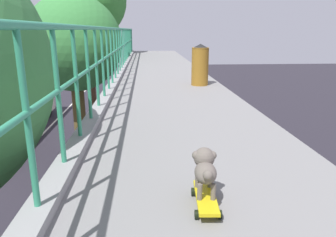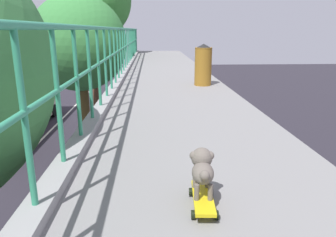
% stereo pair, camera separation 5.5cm
% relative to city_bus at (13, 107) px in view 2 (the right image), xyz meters
% --- Properties ---
extents(city_bus, '(2.53, 11.95, 3.18)m').
position_rel_city_bus_xyz_m(city_bus, '(0.00, 0.00, 0.00)').
color(city_bus, beige).
rests_on(city_bus, ground).
extents(roadside_tree_far, '(4.07, 4.07, 7.91)m').
position_rel_city_bus_xyz_m(roadside_tree_far, '(5.57, -5.69, 4.00)').
color(roadside_tree_far, '#4F4020').
rests_on(roadside_tree_far, ground).
extents(roadside_tree_farthest, '(4.10, 4.10, 9.84)m').
position_rel_city_bus_xyz_m(roadside_tree_farthest, '(5.62, -2.33, 5.99)').
color(roadside_tree_farthest, brown).
rests_on(roadside_tree_farthest, ground).
extents(toy_skateboard, '(0.21, 0.48, 0.09)m').
position_rel_city_bus_xyz_m(toy_skateboard, '(9.00, -17.80, 3.47)').
color(toy_skateboard, gold).
rests_on(toy_skateboard, overpass_deck).
extents(small_dog, '(0.18, 0.37, 0.31)m').
position_rel_city_bus_xyz_m(small_dog, '(9.00, -17.72, 3.68)').
color(small_dog, '#645A53').
rests_on(small_dog, toy_skateboard).
extents(litter_bin, '(0.39, 0.39, 0.92)m').
position_rel_city_bus_xyz_m(litter_bin, '(9.81, -12.65, 3.88)').
color(litter_bin, '#8B5D1C').
rests_on(litter_bin, overpass_deck).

